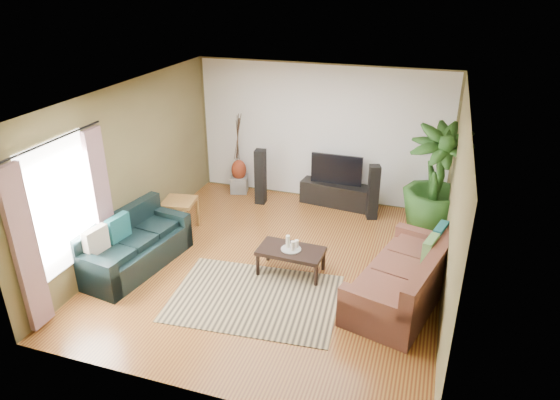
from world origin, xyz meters
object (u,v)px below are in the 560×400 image
at_px(potted_plant, 436,181).
at_px(speaker_right, 373,192).
at_px(tv_stand, 335,194).
at_px(sofa_right, 404,272).
at_px(speaker_left, 261,177).
at_px(pedestal, 239,184).
at_px(side_table, 180,215).
at_px(vase, 239,170).
at_px(coffee_table, 291,261).
at_px(sofa_left, 135,242).
at_px(television, 337,169).

bearing_deg(potted_plant, speaker_right, 169.35).
height_order(tv_stand, speaker_right, speaker_right).
distance_m(sofa_right, potted_plant, 2.27).
height_order(sofa_right, speaker_left, speaker_left).
distance_m(tv_stand, pedestal, 2.05).
bearing_deg(side_table, vase, 79.25).
distance_m(coffee_table, pedestal, 3.25).
height_order(tv_stand, vase, vase).
distance_m(sofa_right, side_table, 4.06).
xyz_separation_m(sofa_left, side_table, (0.06, 1.31, -0.14)).
distance_m(speaker_right, side_table, 3.54).
bearing_deg(tv_stand, pedestal, -173.30).
bearing_deg(tv_stand, coffee_table, -85.90).
relative_size(sofa_left, vase, 4.31).
distance_m(sofa_left, side_table, 1.32).
xyz_separation_m(coffee_table, vase, (-1.93, 2.62, 0.29)).
relative_size(sofa_left, potted_plant, 0.96).
bearing_deg(speaker_right, television, 136.52).
relative_size(tv_stand, potted_plant, 0.70).
bearing_deg(coffee_table, vase, 128.70).
xyz_separation_m(sofa_left, sofa_right, (4.03, 0.45, 0.00)).
relative_size(speaker_right, vase, 2.43).
xyz_separation_m(speaker_right, pedestal, (-2.82, 0.36, -0.35)).
relative_size(television, vase, 2.31).
distance_m(speaker_right, pedestal, 2.87).
xyz_separation_m(sofa_left, speaker_right, (3.25, 2.84, 0.10)).
bearing_deg(potted_plant, side_table, -162.73).
xyz_separation_m(tv_stand, side_table, (-2.40, -1.89, 0.06)).
bearing_deg(tv_stand, side_table, -135.19).
distance_m(sofa_right, pedestal, 4.54).
bearing_deg(sofa_left, vase, 1.14).
relative_size(pedestal, side_table, 0.59).
relative_size(coffee_table, potted_plant, 0.51).
bearing_deg(vase, sofa_left, -97.54).
relative_size(sofa_right, pedestal, 6.41).
relative_size(coffee_table, speaker_right, 0.95).
height_order(sofa_left, television, television).
distance_m(sofa_left, speaker_left, 3.02).
height_order(tv_stand, side_table, side_table).
bearing_deg(television, tv_stand, 180.00).
relative_size(tv_stand, side_table, 2.37).
relative_size(potted_plant, vase, 4.50).
relative_size(sofa_right, television, 2.17).
xyz_separation_m(speaker_right, potted_plant, (1.07, -0.20, 0.45)).
xyz_separation_m(coffee_table, side_table, (-2.29, 0.73, 0.08)).
bearing_deg(speaker_left, pedestal, 143.49).
height_order(potted_plant, pedestal, potted_plant).
bearing_deg(coffee_table, side_table, 164.58).
height_order(television, speaker_right, speaker_right).
xyz_separation_m(speaker_left, vase, (-0.61, 0.36, -0.06)).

